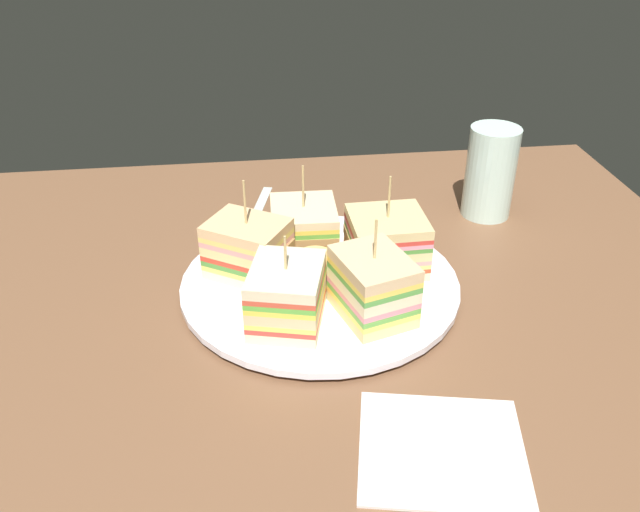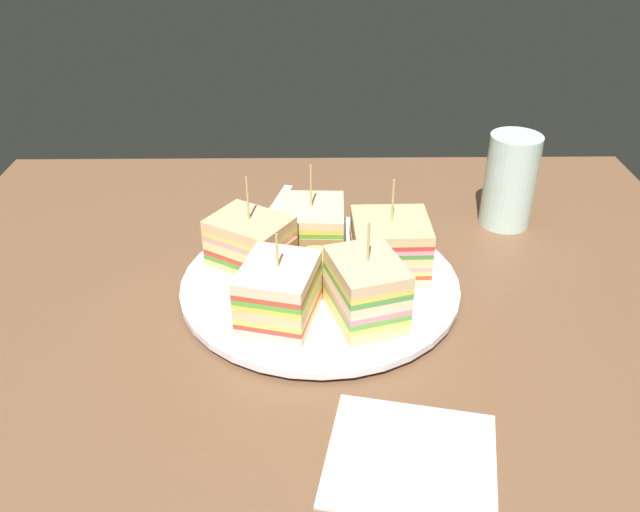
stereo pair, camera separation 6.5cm
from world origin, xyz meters
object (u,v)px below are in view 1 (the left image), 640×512
plate (320,285)px  sandwich_wedge_3 (386,242)px  sandwich_wedge_0 (248,249)px  sandwich_wedge_1 (287,295)px  sandwich_wedge_2 (373,286)px  sandwich_wedge_4 (304,226)px  drinking_glass (489,179)px  spoon (251,223)px  napkin (442,449)px  chip_pile (321,271)px

plate → sandwich_wedge_3: bearing=15.6°
sandwich_wedge_0 → sandwich_wedge_1: 9.47cm
sandwich_wedge_2 → sandwich_wedge_0: bearing=36.0°
sandwich_wedge_4 → drinking_glass: bearing=108.7°
sandwich_wedge_0 → sandwich_wedge_4: size_ratio=1.11×
sandwich_wedge_4 → drinking_glass: drinking_glass is taller
sandwich_wedge_3 → spoon: size_ratio=0.72×
sandwich_wedge_4 → sandwich_wedge_0: bearing=-48.7°
plate → napkin: 23.91cm
sandwich_wedge_2 → drinking_glass: (18.92, 21.17, 0.38)cm
spoon → drinking_glass: size_ratio=1.28×
drinking_glass → plate: bearing=-147.4°
sandwich_wedge_0 → spoon: size_ratio=0.73×
napkin → drinking_glass: (16.51, 37.79, 4.65)cm
sandwich_wedge_3 → drinking_glass: (15.83, 12.79, 0.58)cm
sandwich_wedge_0 → sandwich_wedge_3: (14.62, -0.30, -0.06)cm
sandwich_wedge_0 → spoon: bearing=119.9°
plate → sandwich_wedge_0: bearing=162.1°
sandwich_wedge_4 → spoon: size_ratio=0.66×
drinking_glass → sandwich_wedge_1: bearing=-141.8°
plate → spoon: (-6.74, 15.18, -0.42)cm
sandwich_wedge_0 → chip_pile: bearing=9.0°
sandwich_wedge_2 → spoon: sandwich_wedge_2 is taller
chip_pile → napkin: 23.31cm
sandwich_wedge_4 → napkin: (7.57, -30.53, -3.51)cm
sandwich_wedge_0 → sandwich_wedge_2: (11.54, -8.68, 0.14)cm
sandwich_wedge_4 → plate: bearing=8.7°
sandwich_wedge_2 → drinking_glass: bearing=-58.9°
sandwich_wedge_0 → spoon: (0.53, 12.83, -3.98)cm
sandwich_wedge_2 → sandwich_wedge_4: 14.86cm
spoon → napkin: bearing=33.8°
sandwich_wedge_4 → chip_pile: (0.91, -8.35, -0.79)cm
napkin → sandwich_wedge_4: bearing=103.9°
sandwich_wedge_4 → spoon: 10.16cm
plate → sandwich_wedge_2: 8.48cm
sandwich_wedge_0 → sandwich_wedge_4: bearing=71.6°
plate → spoon: 16.61cm
napkin → sandwich_wedge_3: bearing=88.4°
plate → sandwich_wedge_0: 8.42cm
sandwich_wedge_1 → chip_pile: sandwich_wedge_1 is taller
sandwich_wedge_4 → sandwich_wedge_2: bearing=22.3°
sandwich_wedge_0 → sandwich_wedge_3: 14.63cm
sandwich_wedge_2 → chip_pile: bearing=20.4°
chip_pile → spoon: 17.52cm
drinking_glass → sandwich_wedge_0: bearing=-157.7°
plate → sandwich_wedge_3: (7.36, 2.05, 3.50)cm
sandwich_wedge_1 → sandwich_wedge_0: bearing=34.8°
napkin → spoon: bearing=109.4°
sandwich_wedge_4 → sandwich_wedge_1: bearing=-10.3°
plate → drinking_glass: 27.83cm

